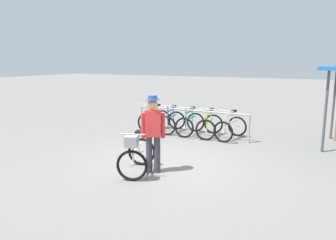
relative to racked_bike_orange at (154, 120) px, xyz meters
The scene contains 9 objects.
ground_plane 3.90m from the racked_bike_orange, 56.79° to the right, with size 80.00×80.00×0.00m, color slate.
bike_rack_rail 1.55m from the racked_bike_orange, ahead, with size 3.91×0.19×0.88m.
racked_bike_orange is the anchor object (origin of this frame).
racked_bike_blue 0.70m from the racked_bike_orange, ahead, with size 0.78×1.17×0.97m.
racked_bike_teal 1.40m from the racked_bike_orange, ahead, with size 0.69×1.13×0.98m.
racked_bike_lime 2.10m from the racked_bike_orange, ahead, with size 0.76×1.15×0.97m.
racked_bike_white 2.80m from the racked_bike_orange, ahead, with size 0.82×1.19×0.97m.
featured_bicycle 4.49m from the racked_bike_orange, 65.59° to the right, with size 1.00×1.26×0.97m.
person_with_featured_bike 4.43m from the racked_bike_orange, 60.90° to the right, with size 0.48×0.33×1.72m.
Camera 1 is at (3.38, -6.46, 2.45)m, focal length 34.12 mm.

